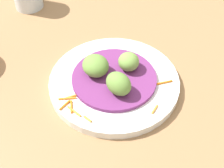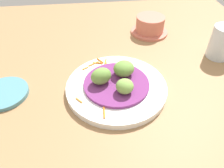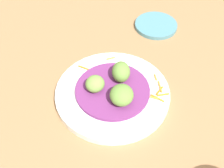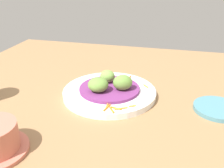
{
  "view_description": "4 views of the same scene",
  "coord_description": "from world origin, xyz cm",
  "px_view_note": "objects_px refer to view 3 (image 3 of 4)",
  "views": [
    {
      "loc": [
        10.07,
        45.13,
        53.27
      ],
      "look_at": [
        -4.2,
        2.5,
        4.88
      ],
      "focal_mm": 54.41,
      "sensor_mm": 36.0,
      "label": 1
    },
    {
      "loc": [
        -47.28,
        6.5,
        42.09
      ],
      "look_at": [
        -6.75,
        1.85,
        5.43
      ],
      "focal_mm": 35.06,
      "sensor_mm": 36.0,
      "label": 2
    },
    {
      "loc": [
        11.89,
        -40.08,
        55.82
      ],
      "look_at": [
        -5.84,
        1.41,
        5.11
      ],
      "focal_mm": 47.73,
      "sensor_mm": 36.0,
      "label": 3
    },
    {
      "loc": [
        57.35,
        16.99,
        35.69
      ],
      "look_at": [
        -6.99,
        0.85,
        4.86
      ],
      "focal_mm": 40.77,
      "sensor_mm": 36.0,
      "label": 4
    }
  ],
  "objects_px": {
    "guac_scoop_center": "(121,72)",
    "side_plate_small": "(156,25)",
    "main_plate": "(113,94)",
    "guac_scoop_right": "(95,84)",
    "guac_scoop_left": "(122,95)"
  },
  "relations": [
    {
      "from": "side_plate_small",
      "to": "main_plate",
      "type": "bearing_deg",
      "value": -92.7
    },
    {
      "from": "guac_scoop_right",
      "to": "guac_scoop_left",
      "type": "bearing_deg",
      "value": -6.89
    },
    {
      "from": "main_plate",
      "to": "guac_scoop_right",
      "type": "distance_m",
      "value": 0.05
    },
    {
      "from": "guac_scoop_left",
      "to": "guac_scoop_right",
      "type": "relative_size",
      "value": 1.28
    },
    {
      "from": "main_plate",
      "to": "guac_scoop_center",
      "type": "xyz_separation_m",
      "value": [
        0.0,
        0.04,
        0.04
      ]
    },
    {
      "from": "side_plate_small",
      "to": "guac_scoop_center",
      "type": "bearing_deg",
      "value": -92.05
    },
    {
      "from": "side_plate_small",
      "to": "guac_scoop_right",
      "type": "bearing_deg",
      "value": -99.21
    },
    {
      "from": "guac_scoop_left",
      "to": "side_plate_small",
      "type": "relative_size",
      "value": 0.46
    },
    {
      "from": "guac_scoop_center",
      "to": "side_plate_small",
      "type": "relative_size",
      "value": 0.44
    },
    {
      "from": "main_plate",
      "to": "side_plate_small",
      "type": "xyz_separation_m",
      "value": [
        0.01,
        0.29,
        -0.0
      ]
    },
    {
      "from": "guac_scoop_center",
      "to": "guac_scoop_right",
      "type": "height_order",
      "value": "guac_scoop_center"
    },
    {
      "from": "guac_scoop_center",
      "to": "guac_scoop_left",
      "type": "bearing_deg",
      "value": -66.89
    },
    {
      "from": "side_plate_small",
      "to": "guac_scoop_left",
      "type": "bearing_deg",
      "value": -86.81
    },
    {
      "from": "guac_scoop_center",
      "to": "guac_scoop_right",
      "type": "bearing_deg",
      "value": -126.89
    },
    {
      "from": "main_plate",
      "to": "guac_scoop_right",
      "type": "height_order",
      "value": "guac_scoop_right"
    }
  ]
}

